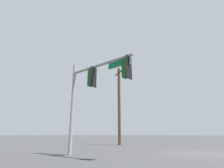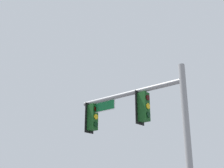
% 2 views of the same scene
% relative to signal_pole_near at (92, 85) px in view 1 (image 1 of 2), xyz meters
% --- Properties ---
extents(ground_plane, '(400.00, 400.00, 0.00)m').
position_rel_signal_pole_near_xyz_m(ground_plane, '(4.89, 5.33, -4.14)').
color(ground_plane, '#38383A').
extents(signal_pole_near, '(4.87, 0.85, 5.92)m').
position_rel_signal_pole_near_xyz_m(signal_pole_near, '(0.00, 0.00, 0.00)').
color(signal_pole_near, gray).
rests_on(signal_pole_near, ground_plane).
extents(utility_pole, '(1.99, 1.45, 9.64)m').
position_rel_signal_pole_near_xyz_m(utility_pole, '(-4.39, 10.79, 0.80)').
color(utility_pole, '#47331E').
rests_on(utility_pole, ground_plane).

